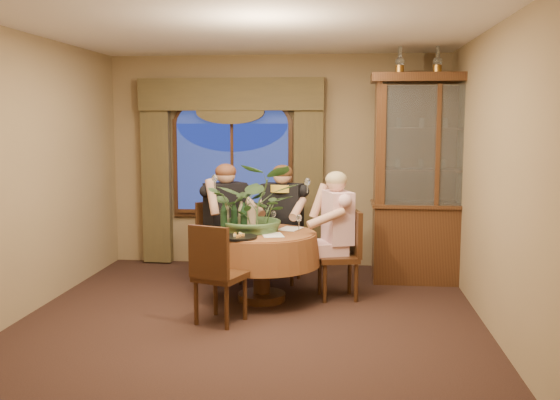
# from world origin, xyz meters

# --- Properties ---
(floor) EXTENTS (5.00, 5.00, 0.00)m
(floor) POSITION_xyz_m (0.00, 0.00, 0.00)
(floor) COLOR black
(floor) RESTS_ON ground
(wall_back) EXTENTS (4.50, 0.00, 4.50)m
(wall_back) POSITION_xyz_m (0.00, 2.50, 1.40)
(wall_back) COLOR olive
(wall_back) RESTS_ON ground
(wall_right) EXTENTS (0.00, 5.00, 5.00)m
(wall_right) POSITION_xyz_m (2.25, 0.00, 1.40)
(wall_right) COLOR olive
(wall_right) RESTS_ON ground
(ceiling) EXTENTS (5.00, 5.00, 0.00)m
(ceiling) POSITION_xyz_m (0.00, 0.00, 2.80)
(ceiling) COLOR white
(ceiling) RESTS_ON wall_back
(window) EXTENTS (1.62, 0.10, 1.32)m
(window) POSITION_xyz_m (-0.60, 2.43, 1.30)
(window) COLOR navy
(window) RESTS_ON wall_back
(arched_transom) EXTENTS (1.60, 0.06, 0.44)m
(arched_transom) POSITION_xyz_m (-0.60, 2.43, 2.08)
(arched_transom) COLOR navy
(arched_transom) RESTS_ON wall_back
(drapery_left) EXTENTS (0.38, 0.14, 2.32)m
(drapery_left) POSITION_xyz_m (-1.63, 2.38, 1.18)
(drapery_left) COLOR #413923
(drapery_left) RESTS_ON floor
(drapery_right) EXTENTS (0.38, 0.14, 2.32)m
(drapery_right) POSITION_xyz_m (0.43, 2.38, 1.18)
(drapery_right) COLOR #413923
(drapery_right) RESTS_ON floor
(swag_valance) EXTENTS (2.45, 0.16, 0.42)m
(swag_valance) POSITION_xyz_m (-0.60, 2.35, 2.28)
(swag_valance) COLOR #413923
(swag_valance) RESTS_ON wall_back
(dining_table) EXTENTS (1.31, 1.31, 0.75)m
(dining_table) POSITION_xyz_m (0.02, 0.73, 0.38)
(dining_table) COLOR maroon
(dining_table) RESTS_ON floor
(china_cabinet) EXTENTS (1.53, 0.60, 2.48)m
(china_cabinet) POSITION_xyz_m (1.96, 1.75, 1.24)
(china_cabinet) COLOR #392012
(china_cabinet) RESTS_ON floor
(oil_lamp_left) EXTENTS (0.11, 0.11, 0.34)m
(oil_lamp_left) POSITION_xyz_m (1.53, 1.75, 2.65)
(oil_lamp_left) COLOR #A5722D
(oil_lamp_left) RESTS_ON china_cabinet
(oil_lamp_center) EXTENTS (0.11, 0.11, 0.34)m
(oil_lamp_center) POSITION_xyz_m (1.96, 1.75, 2.65)
(oil_lamp_center) COLOR #A5722D
(oil_lamp_center) RESTS_ON china_cabinet
(oil_lamp_right) EXTENTS (0.11, 0.11, 0.34)m
(oil_lamp_right) POSITION_xyz_m (2.39, 1.75, 2.65)
(oil_lamp_right) COLOR #A5722D
(oil_lamp_right) RESTS_ON china_cabinet
(chair_right) EXTENTS (0.50, 0.50, 0.96)m
(chair_right) POSITION_xyz_m (0.84, 0.90, 0.48)
(chair_right) COLOR black
(chair_right) RESTS_ON floor
(chair_back_right) EXTENTS (0.48, 0.48, 0.96)m
(chair_back_right) POSITION_xyz_m (0.16, 1.55, 0.48)
(chair_back_right) COLOR black
(chair_back_right) RESTS_ON floor
(chair_back) EXTENTS (0.59, 0.59, 0.96)m
(chair_back) POSITION_xyz_m (-0.57, 1.40, 0.48)
(chair_back) COLOR black
(chair_back) RESTS_ON floor
(chair_front_left) EXTENTS (0.54, 0.54, 0.96)m
(chair_front_left) POSITION_xyz_m (-0.28, -0.05, 0.48)
(chair_front_left) COLOR black
(chair_front_left) RESTS_ON floor
(person_pink) EXTENTS (0.60, 0.62, 1.39)m
(person_pink) POSITION_xyz_m (0.83, 1.01, 0.70)
(person_pink) COLOR beige
(person_pink) RESTS_ON floor
(person_back) EXTENTS (0.70, 0.70, 1.45)m
(person_back) POSITION_xyz_m (-0.49, 1.35, 0.72)
(person_back) COLOR black
(person_back) RESTS_ON floor
(person_scarf) EXTENTS (0.60, 0.56, 1.43)m
(person_scarf) POSITION_xyz_m (0.18, 1.49, 0.71)
(person_scarf) COLOR black
(person_scarf) RESTS_ON floor
(stoneware_vase) EXTENTS (0.14, 0.14, 0.26)m
(stoneware_vase) POSITION_xyz_m (-0.11, 0.87, 0.88)
(stoneware_vase) COLOR tan
(stoneware_vase) RESTS_ON dining_table
(centerpiece_plant) EXTENTS (0.97, 1.08, 0.84)m
(centerpiece_plant) POSITION_xyz_m (-0.05, 0.82, 1.37)
(centerpiece_plant) COLOR #3B5C33
(centerpiece_plant) RESTS_ON dining_table
(olive_bowl) EXTENTS (0.14, 0.14, 0.05)m
(olive_bowl) POSITION_xyz_m (0.07, 0.66, 0.77)
(olive_bowl) COLOR #48592D
(olive_bowl) RESTS_ON dining_table
(cheese_platter) EXTENTS (0.36, 0.36, 0.02)m
(cheese_platter) POSITION_xyz_m (-0.16, 0.35, 0.76)
(cheese_platter) COLOR black
(cheese_platter) RESTS_ON dining_table
(wine_bottle_0) EXTENTS (0.07, 0.07, 0.33)m
(wine_bottle_0) POSITION_xyz_m (-0.20, 0.75, 0.92)
(wine_bottle_0) COLOR tan
(wine_bottle_0) RESTS_ON dining_table
(wine_bottle_1) EXTENTS (0.07, 0.07, 0.33)m
(wine_bottle_1) POSITION_xyz_m (-0.16, 0.64, 0.92)
(wine_bottle_1) COLOR black
(wine_bottle_1) RESTS_ON dining_table
(wine_bottle_2) EXTENTS (0.07, 0.07, 0.33)m
(wine_bottle_2) POSITION_xyz_m (-0.22, 0.87, 0.92)
(wine_bottle_2) COLOR black
(wine_bottle_2) RESTS_ON dining_table
(wine_bottle_3) EXTENTS (0.07, 0.07, 0.33)m
(wine_bottle_3) POSITION_xyz_m (-0.37, 0.63, 0.92)
(wine_bottle_3) COLOR black
(wine_bottle_3) RESTS_ON dining_table
(wine_bottle_4) EXTENTS (0.07, 0.07, 0.33)m
(wine_bottle_4) POSITION_xyz_m (-0.38, 0.79, 0.92)
(wine_bottle_4) COLOR tan
(wine_bottle_4) RESTS_ON dining_table
(wine_bottle_5) EXTENTS (0.07, 0.07, 0.33)m
(wine_bottle_5) POSITION_xyz_m (-0.28, 0.72, 0.92)
(wine_bottle_5) COLOR black
(wine_bottle_5) RESTS_ON dining_table
(tasting_paper_0) EXTENTS (0.28, 0.34, 0.00)m
(tasting_paper_0) POSITION_xyz_m (0.16, 0.56, 0.75)
(tasting_paper_0) COLOR white
(tasting_paper_0) RESTS_ON dining_table
(tasting_paper_1) EXTENTS (0.29, 0.35, 0.00)m
(tasting_paper_1) POSITION_xyz_m (0.31, 0.95, 0.75)
(tasting_paper_1) COLOR white
(tasting_paper_1) RESTS_ON dining_table
(wine_glass_person_pink) EXTENTS (0.07, 0.07, 0.18)m
(wine_glass_person_pink) POSITION_xyz_m (0.41, 0.86, 0.84)
(wine_glass_person_pink) COLOR silver
(wine_glass_person_pink) RESTS_ON dining_table
(wine_glass_person_back) EXTENTS (0.07, 0.07, 0.18)m
(wine_glass_person_back) POSITION_xyz_m (-0.25, 1.05, 0.84)
(wine_glass_person_back) COLOR silver
(wine_glass_person_back) RESTS_ON dining_table
(wine_glass_person_scarf) EXTENTS (0.07, 0.07, 0.18)m
(wine_glass_person_scarf) POSITION_xyz_m (0.10, 1.14, 0.84)
(wine_glass_person_scarf) COLOR silver
(wine_glass_person_scarf) RESTS_ON dining_table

